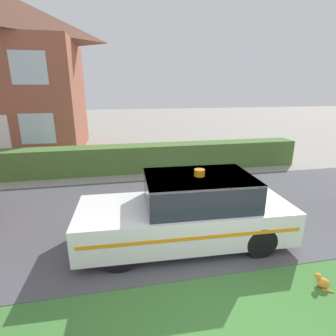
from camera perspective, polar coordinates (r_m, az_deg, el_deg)
ground_plane at (r=4.28m, az=15.15°, el=-31.43°), size 80.00×80.00×0.00m
road_strip at (r=7.11m, az=1.87°, el=-9.36°), size 28.00×5.21×0.01m
lawn_verge at (r=4.38m, az=14.02°, el=-29.82°), size 28.00×1.89×0.01m
garden_hedge at (r=10.45m, az=-3.75°, el=2.29°), size 12.11×0.88×1.03m
police_car at (r=5.52m, az=4.45°, el=-9.46°), size 4.40×1.79×1.61m
cat at (r=5.35m, az=30.46°, el=-20.55°), size 0.25×0.27×0.26m
house_left at (r=15.74m, az=-31.97°, el=17.07°), size 7.12×5.79×7.54m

